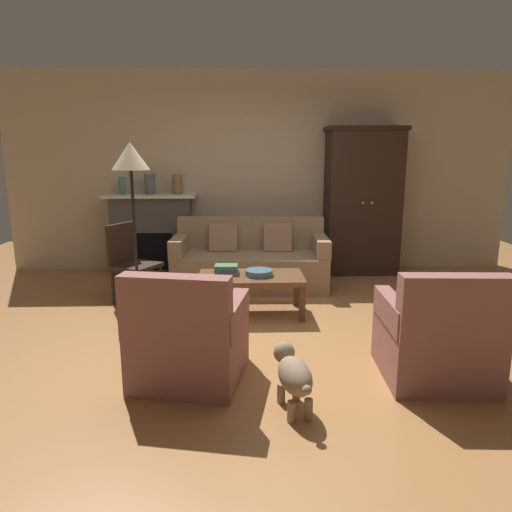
% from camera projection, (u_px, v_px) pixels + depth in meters
% --- Properties ---
extents(ground_plane, '(9.60, 9.60, 0.00)m').
position_uv_depth(ground_plane, '(273.00, 330.00, 4.50)').
color(ground_plane, '#B27A47').
extents(back_wall, '(7.20, 0.10, 2.80)m').
position_uv_depth(back_wall, '(261.00, 173.00, 6.69)').
color(back_wall, beige).
rests_on(back_wall, ground).
extents(fireplace, '(1.26, 0.48, 1.12)m').
position_uv_depth(fireplace, '(152.00, 233.00, 6.57)').
color(fireplace, '#4C4947').
rests_on(fireplace, ground).
extents(armoire, '(1.06, 0.57, 2.03)m').
position_uv_depth(armoire, '(362.00, 201.00, 6.50)').
color(armoire, black).
rests_on(armoire, ground).
extents(couch, '(1.95, 0.93, 0.86)m').
position_uv_depth(couch, '(250.00, 262.00, 5.92)').
color(couch, '#937A5B').
rests_on(couch, ground).
extents(coffee_table, '(1.10, 0.60, 0.42)m').
position_uv_depth(coffee_table, '(251.00, 280.00, 4.89)').
color(coffee_table, brown).
rests_on(coffee_table, ground).
extents(fruit_bowl, '(0.29, 0.29, 0.06)m').
position_uv_depth(fruit_bowl, '(259.00, 273.00, 4.86)').
color(fruit_bowl, slate).
rests_on(fruit_bowl, coffee_table).
extents(book_stack, '(0.26, 0.19, 0.10)m').
position_uv_depth(book_stack, '(226.00, 269.00, 4.92)').
color(book_stack, gray).
rests_on(book_stack, coffee_table).
extents(mantel_vase_jade, '(0.09, 0.09, 0.24)m').
position_uv_depth(mantel_vase_jade, '(122.00, 186.00, 6.39)').
color(mantel_vase_jade, slate).
rests_on(mantel_vase_jade, fireplace).
extents(mantel_vase_slate, '(0.15, 0.15, 0.28)m').
position_uv_depth(mantel_vase_slate, '(150.00, 184.00, 6.40)').
color(mantel_vase_slate, '#565B66').
rests_on(mantel_vase_slate, fireplace).
extents(mantel_vase_bronze, '(0.14, 0.14, 0.27)m').
position_uv_depth(mantel_vase_bronze, '(178.00, 184.00, 6.41)').
color(mantel_vase_bronze, olive).
rests_on(mantel_vase_bronze, fireplace).
extents(armchair_near_left, '(0.90, 0.90, 0.88)m').
position_uv_depth(armchair_near_left, '(188.00, 341.00, 3.44)').
color(armchair_near_left, '#935B56').
rests_on(armchair_near_left, ground).
extents(armchair_near_right, '(0.82, 0.81, 0.88)m').
position_uv_depth(armchair_near_right, '(437.00, 340.00, 3.45)').
color(armchair_near_right, '#935B56').
rests_on(armchair_near_right, ground).
extents(side_chair_wooden, '(0.60, 0.60, 0.90)m').
position_uv_depth(side_chair_wooden, '(130.00, 258.00, 5.28)').
color(side_chair_wooden, black).
rests_on(side_chair_wooden, ground).
extents(floor_lamp, '(0.36, 0.36, 1.78)m').
position_uv_depth(floor_lamp, '(131.00, 167.00, 4.44)').
color(floor_lamp, black).
rests_on(floor_lamp, ground).
extents(dog, '(0.28, 0.57, 0.39)m').
position_uv_depth(dog, '(293.00, 374.00, 3.07)').
color(dog, gray).
rests_on(dog, ground).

